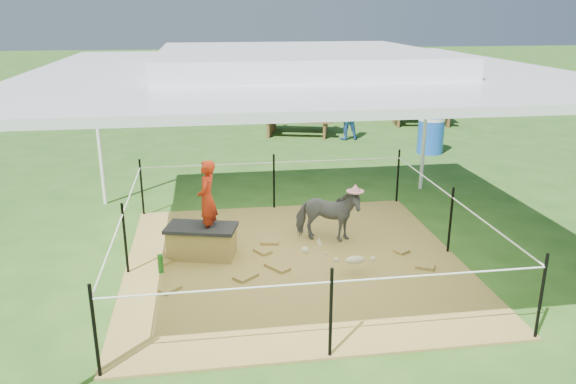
{
  "coord_description": "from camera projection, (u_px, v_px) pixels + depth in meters",
  "views": [
    {
      "loc": [
        -1.15,
        -7.03,
        3.37
      ],
      "look_at": [
        0.0,
        0.6,
        0.85
      ],
      "focal_mm": 35.0,
      "sensor_mm": 36.0,
      "label": 1
    }
  ],
  "objects": [
    {
      "name": "hay_patch",
      "position": [
        294.0,
        262.0,
        7.81
      ],
      "size": [
        4.6,
        4.6,
        0.03
      ],
      "primitive_type": "cube",
      "color": "brown",
      "rests_on": "ground"
    },
    {
      "name": "green_bottle",
      "position": [
        160.0,
        264.0,
        7.43
      ],
      "size": [
        0.09,
        0.09,
        0.25
      ],
      "primitive_type": "cylinder",
      "rotation": [
        0.0,
        0.0,
        -0.26
      ],
      "color": "#16641A",
      "rests_on": "hay_patch"
    },
    {
      "name": "ground",
      "position": [
        294.0,
        263.0,
        7.81
      ],
      "size": [
        90.0,
        90.0,
        0.0
      ],
      "primitive_type": "plane",
      "color": "#2D5919",
      "rests_on": "ground"
    },
    {
      "name": "foal",
      "position": [
        355.0,
        258.0,
        7.36
      ],
      "size": [
        0.85,
        0.52,
        0.45
      ],
      "primitive_type": null,
      "rotation": [
        0.0,
        0.0,
        0.09
      ],
      "color": "beige",
      "rests_on": "hay_patch"
    },
    {
      "name": "picnic_table_far",
      "position": [
        420.0,
        111.0,
        17.22
      ],
      "size": [
        2.11,
        1.68,
        0.79
      ],
      "primitive_type": "cube",
      "rotation": [
        0.0,
        0.0,
        -0.17
      ],
      "color": "brown",
      "rests_on": "ground"
    },
    {
      "name": "trash_barrel",
      "position": [
        431.0,
        133.0,
        13.67
      ],
      "size": [
        0.78,
        0.78,
        0.97
      ],
      "primitive_type": "cylinder",
      "rotation": [
        0.0,
        0.0,
        0.28
      ],
      "color": "blue",
      "rests_on": "ground"
    },
    {
      "name": "canopy_tent",
      "position": [
        295.0,
        66.0,
        6.98
      ],
      "size": [
        6.3,
        6.3,
        2.9
      ],
      "color": "silver",
      "rests_on": "ground"
    },
    {
      "name": "woman",
      "position": [
        207.0,
        192.0,
        7.69
      ],
      "size": [
        0.35,
        0.45,
        1.09
      ],
      "primitive_type": "imported",
      "rotation": [
        0.0,
        0.0,
        -1.83
      ],
      "color": "#B62711",
      "rests_on": "straw_bale"
    },
    {
      "name": "pink_hat",
      "position": [
        328.0,
        185.0,
        8.22
      ],
      "size": [
        0.26,
        0.26,
        0.12
      ],
      "primitive_type": "cylinder",
      "color": "pink",
      "rests_on": "pony"
    },
    {
      "name": "picnic_table_near",
      "position": [
        298.0,
        119.0,
        15.83
      ],
      "size": [
        2.28,
        1.89,
        0.82
      ],
      "primitive_type": "cube",
      "rotation": [
        0.0,
        0.0,
        -0.27
      ],
      "color": "#50331B",
      "rests_on": "ground"
    },
    {
      "name": "dark_cloth",
      "position": [
        201.0,
        228.0,
        7.84
      ],
      "size": [
        1.07,
        0.74,
        0.05
      ],
      "primitive_type": "cube",
      "rotation": [
        0.0,
        0.0,
        -0.26
      ],
      "color": "black",
      "rests_on": "straw_bale"
    },
    {
      "name": "straw_bale",
      "position": [
        202.0,
        243.0,
        7.91
      ],
      "size": [
        1.0,
        0.67,
        0.4
      ],
      "primitive_type": "cube",
      "rotation": [
        0.0,
        0.0,
        -0.26
      ],
      "color": "olive",
      "rests_on": "hay_patch"
    },
    {
      "name": "rope_fence",
      "position": [
        295.0,
        220.0,
        7.61
      ],
      "size": [
        4.54,
        4.54,
        1.0
      ],
      "color": "black",
      "rests_on": "ground"
    },
    {
      "name": "pony",
      "position": [
        327.0,
        215.0,
        8.36
      ],
      "size": [
        1.06,
        0.71,
        0.82
      ],
      "primitive_type": "imported",
      "rotation": [
        0.0,
        0.0,
        1.28
      ],
      "color": "#505156",
      "rests_on": "hay_patch"
    },
    {
      "name": "distant_person",
      "position": [
        347.0,
        116.0,
        15.07
      ],
      "size": [
        0.62,
        0.49,
        1.28
      ],
      "primitive_type": "imported",
      "rotation": [
        0.0,
        0.0,
        3.14
      ],
      "color": "#2D5DAA",
      "rests_on": "ground"
    }
  ]
}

